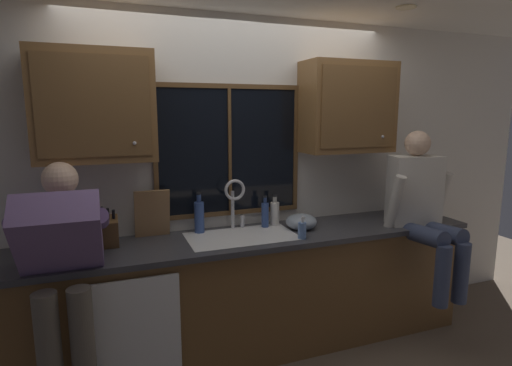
# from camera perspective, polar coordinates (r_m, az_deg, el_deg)

# --- Properties ---
(back_wall) EXTENTS (5.94, 0.12, 2.55)m
(back_wall) POSITION_cam_1_polar(r_m,az_deg,el_deg) (3.30, -3.12, 0.31)
(back_wall) COLOR silver
(back_wall) RESTS_ON floor
(ceiling_downlight_right) EXTENTS (0.14, 0.14, 0.01)m
(ceiling_downlight_right) POSITION_cam_1_polar(r_m,az_deg,el_deg) (3.26, 20.28, 22.09)
(ceiling_downlight_right) COLOR #FFEAB2
(window_glass) EXTENTS (1.10, 0.02, 0.95)m
(window_glass) POSITION_cam_1_polar(r_m,az_deg,el_deg) (3.18, -3.76, 4.50)
(window_glass) COLOR black
(window_frame_top) EXTENTS (1.17, 0.02, 0.04)m
(window_frame_top) POSITION_cam_1_polar(r_m,az_deg,el_deg) (3.17, -3.81, 13.39)
(window_frame_top) COLOR brown
(window_frame_bottom) EXTENTS (1.17, 0.02, 0.04)m
(window_frame_bottom) POSITION_cam_1_polar(r_m,az_deg,el_deg) (3.26, -3.61, -4.17)
(window_frame_bottom) COLOR brown
(window_frame_left) EXTENTS (0.03, 0.02, 0.95)m
(window_frame_left) POSITION_cam_1_polar(r_m,az_deg,el_deg) (3.06, -13.95, 4.00)
(window_frame_left) COLOR brown
(window_frame_right) EXTENTS (0.03, 0.02, 0.95)m
(window_frame_right) POSITION_cam_1_polar(r_m,az_deg,el_deg) (3.38, 5.57, 4.79)
(window_frame_right) COLOR brown
(window_mullion_center) EXTENTS (0.02, 0.02, 0.95)m
(window_mullion_center) POSITION_cam_1_polar(r_m,az_deg,el_deg) (3.17, -3.69, 4.48)
(window_mullion_center) COLOR brown
(lower_cabinet_run) EXTENTS (3.54, 0.58, 0.88)m
(lower_cabinet_run) POSITION_cam_1_polar(r_m,az_deg,el_deg) (3.23, -1.04, -15.46)
(lower_cabinet_run) COLOR brown
(lower_cabinet_run) RESTS_ON floor
(countertop) EXTENTS (3.60, 0.62, 0.04)m
(countertop) POSITION_cam_1_polar(r_m,az_deg,el_deg) (3.04, -0.94, -7.77)
(countertop) COLOR #38383D
(countertop) RESTS_ON lower_cabinet_run
(dishwasher_front) EXTENTS (0.60, 0.02, 0.74)m
(dishwasher_front) POSITION_cam_1_polar(r_m,az_deg,el_deg) (2.79, -16.97, -19.85)
(dishwasher_front) COLOR white
(upper_cabinet_left) EXTENTS (0.75, 0.36, 0.72)m
(upper_cabinet_left) POSITION_cam_1_polar(r_m,az_deg,el_deg) (2.87, -21.65, 9.93)
(upper_cabinet_left) COLOR brown
(upper_cabinet_right) EXTENTS (0.75, 0.36, 0.72)m
(upper_cabinet_right) POSITION_cam_1_polar(r_m,az_deg,el_deg) (3.43, 12.71, 10.27)
(upper_cabinet_right) COLOR brown
(sink) EXTENTS (0.80, 0.46, 0.21)m
(sink) POSITION_cam_1_polar(r_m,az_deg,el_deg) (3.06, -2.00, -9.21)
(sink) COLOR silver
(sink) RESTS_ON lower_cabinet_run
(faucet) EXTENTS (0.18, 0.09, 0.40)m
(faucet) POSITION_cam_1_polar(r_m,az_deg,el_deg) (3.13, -2.96, -2.09)
(faucet) COLOR silver
(faucet) RESTS_ON countertop
(person_standing) EXTENTS (0.53, 0.70, 1.53)m
(person_standing) POSITION_cam_1_polar(r_m,az_deg,el_deg) (2.61, -25.44, -10.68)
(person_standing) COLOR #595147
(person_standing) RESTS_ON floor
(person_sitting_on_counter) EXTENTS (0.54, 0.64, 1.26)m
(person_sitting_on_counter) POSITION_cam_1_polar(r_m,az_deg,el_deg) (3.48, 22.29, -2.81)
(person_sitting_on_counter) COLOR #384260
(person_sitting_on_counter) RESTS_ON countertop
(knife_block) EXTENTS (0.12, 0.18, 0.32)m
(knife_block) POSITION_cam_1_polar(r_m,az_deg,el_deg) (2.92, -19.90, -6.51)
(knife_block) COLOR brown
(knife_block) RESTS_ON countertop
(cutting_board) EXTENTS (0.25, 0.09, 0.36)m
(cutting_board) POSITION_cam_1_polar(r_m,az_deg,el_deg) (3.06, -14.33, -4.18)
(cutting_board) COLOR #997047
(cutting_board) RESTS_ON countertop
(mixing_bowl) EXTENTS (0.25, 0.25, 0.12)m
(mixing_bowl) POSITION_cam_1_polar(r_m,az_deg,el_deg) (3.23, 6.36, -5.41)
(mixing_bowl) COLOR #8C99A8
(mixing_bowl) RESTS_ON countertop
(soap_dispenser) EXTENTS (0.06, 0.07, 0.17)m
(soap_dispenser) POSITION_cam_1_polar(r_m,az_deg,el_deg) (2.98, 6.48, -6.55)
(soap_dispenser) COLOR #668CCC
(soap_dispenser) RESTS_ON countertop
(bottle_green_glass) EXTENTS (0.06, 0.06, 0.25)m
(bottle_green_glass) POSITION_cam_1_polar(r_m,az_deg,el_deg) (3.23, 1.28, -4.40)
(bottle_green_glass) COLOR #334C8C
(bottle_green_glass) RESTS_ON countertop
(bottle_tall_clear) EXTENTS (0.07, 0.07, 0.25)m
(bottle_tall_clear) POSITION_cam_1_polar(r_m,az_deg,el_deg) (3.29, 2.64, -4.19)
(bottle_tall_clear) COLOR silver
(bottle_tall_clear) RESTS_ON countertop
(bottle_amber_small) EXTENTS (0.07, 0.07, 0.31)m
(bottle_amber_small) POSITION_cam_1_polar(r_m,az_deg,el_deg) (3.11, -7.95, -4.63)
(bottle_amber_small) COLOR #334C8C
(bottle_amber_small) RESTS_ON countertop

